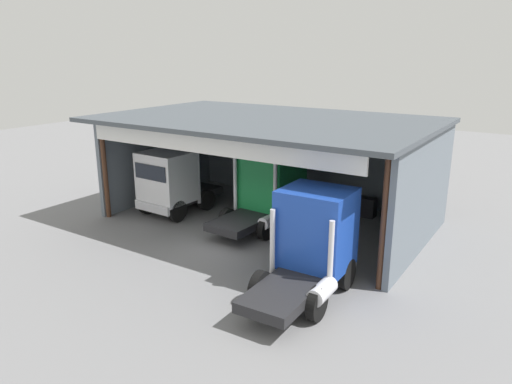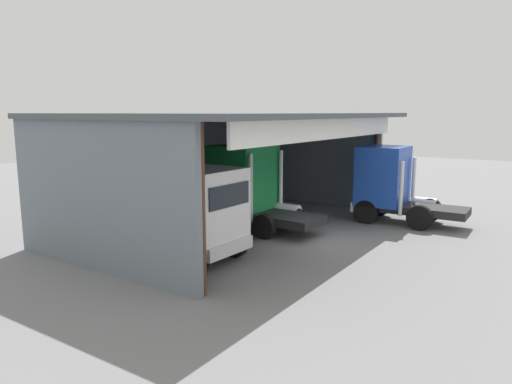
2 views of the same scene
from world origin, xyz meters
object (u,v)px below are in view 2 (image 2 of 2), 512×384
Objects in this scene: truck_blue_center_right_bay at (390,183)px; oil_drum at (162,216)px; truck_white_left_bay at (199,213)px; truck_green_center_left_bay at (247,185)px; tool_cart at (230,197)px.

truck_blue_center_right_bay is 5.84× the size of oil_drum.
truck_green_center_left_bay reaches higher than truck_white_left_bay.
truck_white_left_bay is 4.68× the size of tool_cart.
truck_blue_center_right_bay is at bearing -82.18° from tool_cart.
truck_green_center_left_bay is at bearing -134.74° from tool_cart.
tool_cart is (3.66, 3.69, -1.45)m from truck_green_center_left_bay.
truck_green_center_left_bay reaches higher than tool_cart.
truck_green_center_left_bay reaches higher than oil_drum.
truck_white_left_bay is 10.12m from tool_cart.
truck_white_left_bay is 10.49m from truck_blue_center_right_bay.
tool_cart is at bearing 96.53° from truck_blue_center_right_bay.
truck_blue_center_right_bay is at bearing -51.76° from oil_drum.
truck_green_center_left_bay is (5.01, 1.40, 0.23)m from truck_white_left_bay.
truck_white_left_bay is 0.91× the size of truck_blue_center_right_bay.
truck_white_left_bay is 5.20m from truck_green_center_left_bay.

